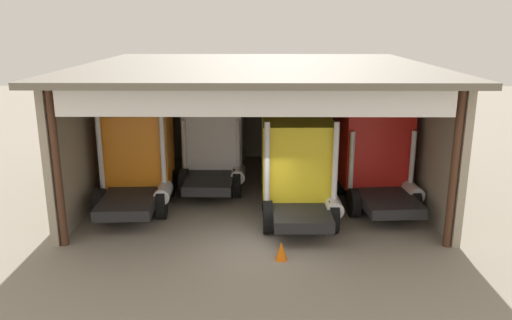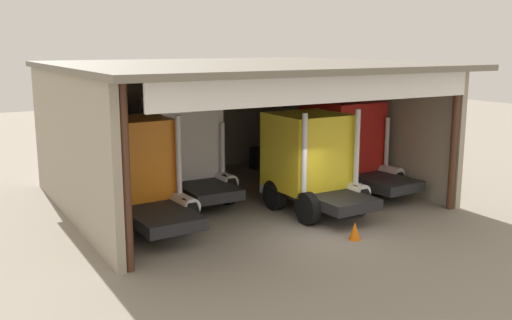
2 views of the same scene
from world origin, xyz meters
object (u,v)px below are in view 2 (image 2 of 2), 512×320
at_px(truck_white_center_right_bay, 184,148).
at_px(truck_yellow_center_bay, 311,159).
at_px(truck_orange_yard_outside, 136,171).
at_px(traffic_cone, 355,231).
at_px(truck_red_center_left_bay, 346,144).
at_px(tool_cart, 261,158).
at_px(oil_drum, 202,163).

height_order(truck_white_center_right_bay, truck_yellow_center_bay, truck_white_center_right_bay).
relative_size(truck_orange_yard_outside, traffic_cone, 8.77).
height_order(truck_white_center_right_bay, traffic_cone, truck_white_center_right_bay).
bearing_deg(truck_red_center_left_bay, truck_orange_yard_outside, 178.13).
relative_size(truck_white_center_right_bay, traffic_cone, 8.71).
distance_m(truck_yellow_center_bay, tool_cart, 7.45).
distance_m(truck_orange_yard_outside, truck_red_center_left_bay, 8.85).
height_order(truck_yellow_center_bay, truck_red_center_left_bay, truck_yellow_center_bay).
distance_m(truck_white_center_right_bay, tool_cart, 6.41).
relative_size(truck_red_center_left_bay, tool_cart, 5.16).
distance_m(truck_red_center_left_bay, tool_cart, 5.52).
xyz_separation_m(truck_yellow_center_bay, truck_red_center_left_bay, (2.95, 1.77, 0.05)).
distance_m(truck_white_center_right_bay, oil_drum, 4.78).
height_order(tool_cart, traffic_cone, tool_cart).
bearing_deg(truck_red_center_left_bay, truck_white_center_right_bay, 158.20).
height_order(truck_red_center_left_bay, traffic_cone, truck_red_center_left_bay).
relative_size(truck_red_center_left_bay, traffic_cone, 9.21).
relative_size(oil_drum, traffic_cone, 1.54).
height_order(truck_red_center_left_bay, tool_cart, truck_red_center_left_bay).
bearing_deg(truck_yellow_center_bay, truck_orange_yard_outside, 165.97).
bearing_deg(truck_yellow_center_bay, truck_white_center_right_bay, 130.20).
xyz_separation_m(truck_orange_yard_outside, truck_white_center_right_bay, (2.66, 2.33, 0.16)).
bearing_deg(truck_red_center_left_bay, oil_drum, 118.64).
relative_size(truck_white_center_right_bay, oil_drum, 5.67).
bearing_deg(truck_white_center_right_bay, traffic_cone, -69.87).
xyz_separation_m(truck_orange_yard_outside, oil_drum, (5.10, 6.14, -1.38)).
bearing_deg(truck_orange_yard_outside, tool_cart, 32.55).
bearing_deg(oil_drum, truck_yellow_center_bay, -84.05).
xyz_separation_m(truck_orange_yard_outside, tool_cart, (7.94, 5.65, -1.31)).
distance_m(oil_drum, traffic_cone, 10.88).
xyz_separation_m(oil_drum, traffic_cone, (0.08, -10.88, -0.15)).
height_order(truck_orange_yard_outside, tool_cart, truck_orange_yard_outside).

